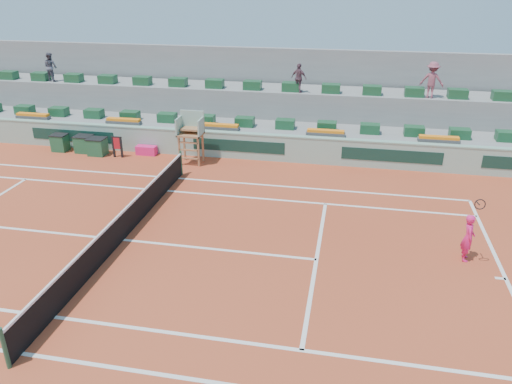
% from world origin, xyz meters
% --- Properties ---
extents(ground, '(90.00, 90.00, 0.00)m').
position_xyz_m(ground, '(0.00, 0.00, 0.00)').
color(ground, '#A63B20').
rests_on(ground, ground).
extents(seating_tier_lower, '(36.00, 4.00, 1.20)m').
position_xyz_m(seating_tier_lower, '(0.00, 10.70, 0.60)').
color(seating_tier_lower, gray).
rests_on(seating_tier_lower, ground).
extents(seating_tier_upper, '(36.00, 2.40, 2.60)m').
position_xyz_m(seating_tier_upper, '(0.00, 12.30, 1.30)').
color(seating_tier_upper, gray).
rests_on(seating_tier_upper, ground).
extents(stadium_back_wall, '(36.00, 0.40, 4.40)m').
position_xyz_m(stadium_back_wall, '(0.00, 13.90, 2.20)').
color(stadium_back_wall, gray).
rests_on(stadium_back_wall, ground).
extents(player_bag, '(0.98, 0.43, 0.43)m').
position_xyz_m(player_bag, '(-2.52, 8.10, 0.22)').
color(player_bag, '#F52073').
rests_on(player_bag, ground).
extents(spectator_left, '(0.89, 0.79, 1.54)m').
position_xyz_m(spectator_left, '(-9.28, 11.66, 3.37)').
color(spectator_left, '#51515E').
rests_on(spectator_left, seating_tier_upper).
extents(spectator_mid, '(0.91, 0.66, 1.43)m').
position_xyz_m(spectator_mid, '(4.41, 11.45, 3.32)').
color(spectator_mid, '#6A4753').
rests_on(spectator_mid, seating_tier_upper).
extents(spectator_right, '(1.23, 0.91, 1.70)m').
position_xyz_m(spectator_right, '(10.72, 11.54, 3.45)').
color(spectator_right, '#8B4553').
rests_on(spectator_right, seating_tier_upper).
extents(court_lines, '(23.89, 11.09, 0.01)m').
position_xyz_m(court_lines, '(0.00, 0.00, 0.01)').
color(court_lines, white).
rests_on(court_lines, ground).
extents(tennis_net, '(0.10, 11.97, 1.10)m').
position_xyz_m(tennis_net, '(0.00, 0.00, 0.53)').
color(tennis_net, black).
rests_on(tennis_net, ground).
extents(advertising_hoarding, '(36.00, 0.34, 1.26)m').
position_xyz_m(advertising_hoarding, '(0.02, 8.50, 0.63)').
color(advertising_hoarding, '#8FB4A1').
rests_on(advertising_hoarding, ground).
extents(umpire_chair, '(1.10, 0.90, 2.40)m').
position_xyz_m(umpire_chair, '(0.00, 7.50, 1.54)').
color(umpire_chair, '#99613A').
rests_on(umpire_chair, ground).
extents(seat_row_lower, '(32.90, 0.60, 0.44)m').
position_xyz_m(seat_row_lower, '(0.00, 9.80, 1.42)').
color(seat_row_lower, '#194C29').
rests_on(seat_row_lower, seating_tier_lower).
extents(seat_row_upper, '(32.90, 0.60, 0.44)m').
position_xyz_m(seat_row_upper, '(0.00, 11.70, 2.82)').
color(seat_row_upper, '#194C29').
rests_on(seat_row_upper, seating_tier_upper).
extents(flower_planters, '(26.80, 0.36, 0.28)m').
position_xyz_m(flower_planters, '(-1.50, 9.00, 1.33)').
color(flower_planters, '#4C4C4C').
rests_on(flower_planters, seating_tier_lower).
extents(drink_cooler_a, '(0.85, 0.73, 0.84)m').
position_xyz_m(drink_cooler_a, '(-4.83, 7.61, 0.42)').
color(drink_cooler_a, '#1B5130').
rests_on(drink_cooler_a, ground).
extents(drink_cooler_b, '(0.84, 0.72, 0.84)m').
position_xyz_m(drink_cooler_b, '(-5.65, 7.86, 0.42)').
color(drink_cooler_b, '#1B5130').
rests_on(drink_cooler_b, ground).
extents(drink_cooler_c, '(0.75, 0.65, 0.84)m').
position_xyz_m(drink_cooler_c, '(-6.92, 7.81, 0.42)').
color(drink_cooler_c, '#1B5130').
rests_on(drink_cooler_c, ground).
extents(towel_rack, '(0.52, 0.09, 1.03)m').
position_xyz_m(towel_rack, '(-3.71, 7.48, 0.60)').
color(towel_rack, black).
rests_on(towel_rack, ground).
extents(tennis_player, '(0.39, 0.85, 2.28)m').
position_xyz_m(tennis_player, '(10.89, 0.92, 0.77)').
color(tennis_player, '#F52073').
rests_on(tennis_player, ground).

